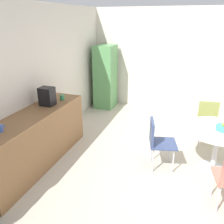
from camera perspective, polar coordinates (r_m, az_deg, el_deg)
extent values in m
plane|color=beige|center=(4.11, 20.42, -14.36)|extent=(6.00, 6.00, 0.00)
cube|color=silver|center=(4.46, -19.04, 7.10)|extent=(6.00, 0.10, 2.60)
cube|color=silver|center=(6.48, 21.96, 10.91)|extent=(0.10, 6.00, 2.60)
cube|color=brown|center=(4.16, -18.02, -6.32)|extent=(2.34, 0.60, 0.90)
cube|color=#599959|center=(6.52, -1.58, 8.35)|extent=(0.60, 0.50, 1.68)
cylinder|color=silver|center=(4.37, 22.83, -12.22)|extent=(0.44, 0.44, 0.03)
cylinder|color=silver|center=(4.19, 23.55, -8.06)|extent=(0.08, 0.08, 0.70)
cylinder|color=white|center=(4.05, 24.23, -3.94)|extent=(1.03, 1.03, 0.03)
cylinder|color=silver|center=(4.89, 23.77, -6.01)|extent=(0.02, 0.02, 0.42)
cylinder|color=silver|center=(4.83, 20.10, -5.78)|extent=(0.02, 0.02, 0.42)
cylinder|color=silver|center=(5.17, 23.19, -4.43)|extent=(0.02, 0.02, 0.42)
cylinder|color=silver|center=(5.11, 19.72, -4.20)|extent=(0.02, 0.02, 0.42)
cube|color=#8C934C|center=(4.91, 22.05, -2.73)|extent=(0.47, 0.47, 0.03)
cube|color=#8C934C|center=(5.01, 22.07, 0.26)|extent=(0.08, 0.38, 0.38)
cylinder|color=silver|center=(4.23, 13.74, -9.04)|extent=(0.02, 0.02, 0.42)
cylinder|color=silver|center=(3.97, 14.41, -11.33)|extent=(0.02, 0.02, 0.42)
cylinder|color=silver|center=(4.19, 9.43, -9.00)|extent=(0.02, 0.02, 0.42)
cylinder|color=silver|center=(3.92, 9.79, -11.33)|extent=(0.02, 0.02, 0.42)
cube|color=#384772|center=(3.96, 12.09, -7.37)|extent=(0.51, 0.51, 0.03)
cube|color=#384772|center=(3.85, 9.51, -4.68)|extent=(0.38, 0.13, 0.38)
cylinder|color=silver|center=(3.68, 22.99, -15.38)|extent=(0.02, 0.02, 0.42)
cylinder|color=silver|center=(3.44, 24.09, -18.47)|extent=(0.02, 0.02, 0.42)
cylinder|color=teal|center=(4.02, 25.30, -3.51)|extent=(0.25, 0.25, 0.07)
sphere|color=yellow|center=(4.01, 25.29, -2.97)|extent=(0.07, 0.07, 0.07)
cylinder|color=#3F66BF|center=(3.52, -25.28, -3.60)|extent=(0.08, 0.08, 0.09)
torus|color=#3F66BF|center=(3.56, -24.66, -3.17)|extent=(0.06, 0.01, 0.06)
cylinder|color=#338C59|center=(4.54, -11.83, 3.43)|extent=(0.08, 0.08, 0.09)
torus|color=#338C59|center=(4.58, -11.47, 3.70)|extent=(0.06, 0.01, 0.06)
cube|color=black|center=(4.28, -15.27, 3.63)|extent=(0.20, 0.24, 0.32)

